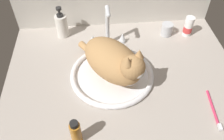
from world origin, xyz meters
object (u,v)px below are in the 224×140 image
object	(u,v)px
soap_pump_bottle	(62,25)
amber_bottle	(76,132)
cat	(115,62)
sink_basin	(112,75)
metal_jar	(167,29)
toothbrush	(214,110)
pill_bottle	(188,27)
faucet	(108,30)

from	to	relation	value
soap_pump_bottle	amber_bottle	bearing A→B (deg)	-82.88
cat	soap_pump_bottle	world-z (taller)	cat
sink_basin	metal_jar	bearing A→B (deg)	40.71
amber_bottle	soap_pump_bottle	world-z (taller)	soap_pump_bottle
amber_bottle	toothbrush	bearing A→B (deg)	7.68
cat	soap_pump_bottle	size ratio (longest dim) A/B	2.19
cat	amber_bottle	xyz separation A→B (cm)	(-16.42, -28.29, -4.90)
pill_bottle	toothbrush	distance (cm)	49.15
sink_basin	cat	xyz separation A→B (cm)	(1.05, -1.48, 9.44)
sink_basin	toothbrush	xyz separation A→B (cm)	(38.26, -22.54, -0.43)
faucet	amber_bottle	distance (cm)	54.67
cat	toothbrush	size ratio (longest dim) A/B	1.98
amber_bottle	cat	bearing A→B (deg)	59.86
sink_basin	pill_bottle	bearing A→B (deg)	31.62
sink_basin	metal_jar	xyz separation A→B (cm)	(31.69, 27.27, 2.30)
cat	metal_jar	world-z (taller)	cat
faucet	metal_jar	world-z (taller)	faucet
faucet	toothbrush	distance (cm)	59.70
faucet	toothbrush	xyz separation A→B (cm)	(38.26, -45.15, -7.84)
pill_bottle	amber_bottle	world-z (taller)	amber_bottle
sink_basin	faucet	size ratio (longest dim) A/B	1.69
faucet	amber_bottle	xyz separation A→B (cm)	(-15.38, -52.38, -2.87)
pill_bottle	metal_jar	size ratio (longest dim) A/B	1.61
cat	metal_jar	distance (cm)	42.62
toothbrush	sink_basin	bearing A→B (deg)	149.49
amber_bottle	toothbrush	world-z (taller)	amber_bottle
pill_bottle	amber_bottle	size ratio (longest dim) A/B	0.90
toothbrush	soap_pump_bottle	bearing A→B (deg)	138.49
sink_basin	toothbrush	distance (cm)	44.41
cat	pill_bottle	xyz separation A→B (cm)	(41.54, 27.70, -5.51)
faucet	soap_pump_bottle	distance (cm)	24.87
sink_basin	pill_bottle	size ratio (longest dim) A/B	3.49
metal_jar	toothbrush	world-z (taller)	metal_jar
faucet	cat	distance (cm)	24.19
faucet	pill_bottle	bearing A→B (deg)	4.85
pill_bottle	toothbrush	bearing A→B (deg)	-95.07
faucet	metal_jar	bearing A→B (deg)	8.37
soap_pump_bottle	toothbrush	world-z (taller)	soap_pump_bottle
pill_bottle	toothbrush	size ratio (longest dim) A/B	0.57
cat	faucet	bearing A→B (deg)	92.49
pill_bottle	soap_pump_bottle	distance (cm)	65.89
soap_pump_bottle	faucet	bearing A→B (deg)	-21.56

